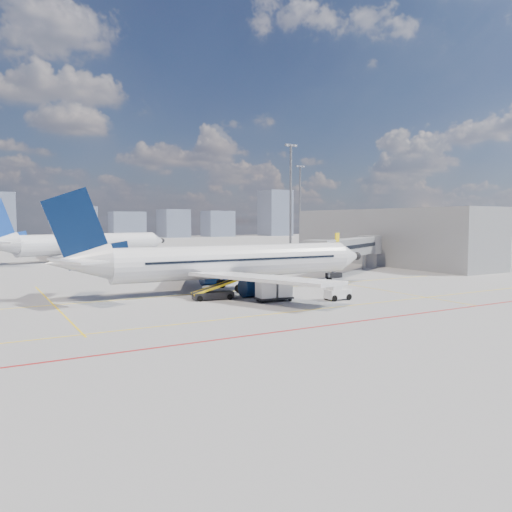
# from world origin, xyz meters

# --- Properties ---
(ground) EXTENTS (420.00, 420.00, 0.00)m
(ground) POSITION_xyz_m (0.00, 0.00, 0.00)
(ground) COLOR gray
(ground) RESTS_ON ground
(apron_markings) EXTENTS (90.00, 35.12, 0.01)m
(apron_markings) POSITION_xyz_m (-0.58, -3.91, 0.01)
(apron_markings) COLOR yellow
(apron_markings) RESTS_ON ground
(jet_bridge) EXTENTS (23.55, 15.78, 6.30)m
(jet_bridge) POSITION_xyz_m (23.51, 16.91, 3.74)
(jet_bridge) COLOR gray
(jet_bridge) RESTS_ON ground
(terminal_block) EXTENTS (10.00, 42.00, 10.00)m
(terminal_block) POSITION_xyz_m (39.95, 26.00, 5.00)
(terminal_block) COLOR gray
(terminal_block) RESTS_ON ground
(floodlight_mast_ne) EXTENTS (3.20, 0.61, 25.45)m
(floodlight_mast_ne) POSITION_xyz_m (38.00, 55.00, 13.59)
(floodlight_mast_ne) COLOR slate
(floodlight_mast_ne) RESTS_ON ground
(floodlight_mast_far) EXTENTS (3.20, 0.61, 25.45)m
(floodlight_mast_far) POSITION_xyz_m (65.00, 90.00, 13.59)
(floodlight_mast_far) COLOR slate
(floodlight_mast_far) RESTS_ON ground
(distant_skyline) EXTENTS (251.81, 14.99, 28.38)m
(distant_skyline) POSITION_xyz_m (-4.91, 190.00, 10.55)
(distant_skyline) COLOR slate
(distant_skyline) RESTS_ON ground
(main_aircraft) EXTENTS (38.44, 33.49, 11.20)m
(main_aircraft) POSITION_xyz_m (-1.88, 8.67, 3.22)
(main_aircraft) COLOR silver
(main_aircraft) RESTS_ON ground
(second_aircraft) EXTENTS (39.98, 33.84, 12.20)m
(second_aircraft) POSITION_xyz_m (-6.76, 62.99, 3.22)
(second_aircraft) COLOR silver
(second_aircraft) RESTS_ON ground
(baggage_tug) EXTENTS (2.49, 1.52, 1.71)m
(baggage_tug) POSITION_xyz_m (4.86, -2.79, 0.82)
(baggage_tug) COLOR silver
(baggage_tug) RESTS_ON ground
(cargo_dolly) EXTENTS (3.77, 1.93, 2.00)m
(cargo_dolly) POSITION_xyz_m (-0.93, -0.33, 1.10)
(cargo_dolly) COLOR black
(cargo_dolly) RESTS_ON ground
(belt_loader) EXTENTS (5.89, 2.14, 2.36)m
(belt_loader) POSITION_xyz_m (-5.55, 3.54, 0.61)
(belt_loader) COLOR black
(belt_loader) RESTS_ON ground
(ramp_worker) EXTENTS (0.41, 0.61, 1.63)m
(ramp_worker) POSITION_xyz_m (4.14, -3.05, 0.81)
(ramp_worker) COLOR #F7FF1A
(ramp_worker) RESTS_ON ground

